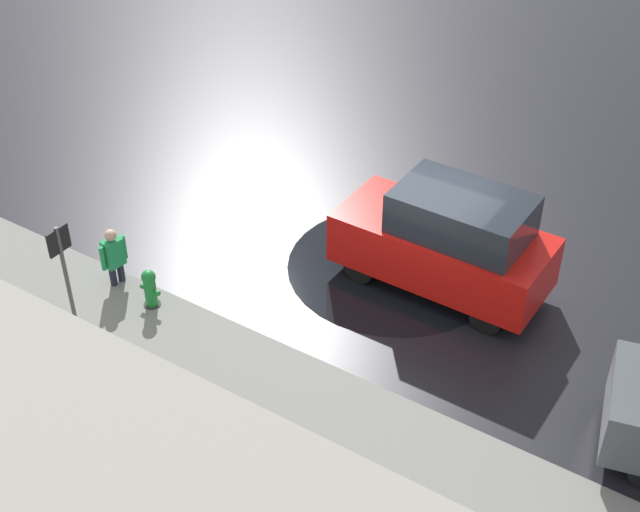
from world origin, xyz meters
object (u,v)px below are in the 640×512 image
moving_hatchback (447,241)px  fire_hydrant (150,289)px  sign_post (65,269)px  pedestrian (114,254)px

moving_hatchback → fire_hydrant: size_ratio=4.88×
fire_hydrant → sign_post: (0.40, 1.41, 1.18)m
pedestrian → fire_hydrant: bearing=171.1°
moving_hatchback → sign_post: bearing=46.7°
moving_hatchback → pedestrian: 6.07m
sign_post → moving_hatchback: bearing=-133.3°
pedestrian → sign_post: (-0.57, 1.56, 0.90)m
fire_hydrant → sign_post: bearing=74.1°
moving_hatchback → sign_post: 6.64m
pedestrian → moving_hatchback: bearing=-147.5°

